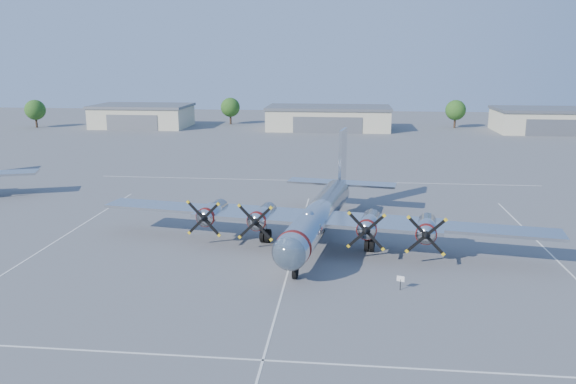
# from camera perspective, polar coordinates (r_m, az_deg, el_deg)

# --- Properties ---
(ground) EXTENTS (260.00, 260.00, 0.00)m
(ground) POSITION_cam_1_polar(r_m,az_deg,el_deg) (52.68, 0.99, -4.66)
(ground) COLOR #5A5A5D
(ground) RESTS_ON ground
(parking_lines) EXTENTS (60.00, 50.08, 0.01)m
(parking_lines) POSITION_cam_1_polar(r_m,az_deg,el_deg) (51.03, 0.81, -5.26)
(parking_lines) COLOR silver
(parking_lines) RESTS_ON ground
(hangar_west) EXTENTS (22.60, 14.60, 5.40)m
(hangar_west) POSITION_cam_1_polar(r_m,az_deg,el_deg) (141.43, -14.56, 7.51)
(hangar_west) COLOR beige
(hangar_west) RESTS_ON ground
(hangar_center) EXTENTS (28.60, 14.60, 5.40)m
(hangar_center) POSITION_cam_1_polar(r_m,az_deg,el_deg) (132.61, 4.14, 7.53)
(hangar_center) COLOR beige
(hangar_center) RESTS_ON ground
(hangar_east) EXTENTS (20.60, 14.60, 5.40)m
(hangar_east) POSITION_cam_1_polar(r_m,az_deg,el_deg) (139.55, 24.39, 6.67)
(hangar_east) COLOR beige
(hangar_east) RESTS_ON ground
(tree_far_west) EXTENTS (4.80, 4.80, 6.64)m
(tree_far_west) POSITION_cam_1_polar(r_m,az_deg,el_deg) (148.41, -24.30, 7.61)
(tree_far_west) COLOR #382619
(tree_far_west) RESTS_ON ground
(tree_west) EXTENTS (4.80, 4.80, 6.64)m
(tree_west) POSITION_cam_1_polar(r_m,az_deg,el_deg) (143.43, -5.88, 8.55)
(tree_west) COLOR #382619
(tree_west) RESTS_ON ground
(tree_east) EXTENTS (4.80, 4.80, 6.64)m
(tree_east) POSITION_cam_1_polar(r_m,az_deg,el_deg) (140.76, 16.66, 7.97)
(tree_east) COLOR #382619
(tree_east) RESTS_ON ground
(main_bomber_b29) EXTENTS (43.90, 33.32, 8.88)m
(main_bomber_b29) POSITION_cam_1_polar(r_m,az_deg,el_deg) (51.90, 3.29, -4.96)
(main_bomber_b29) COLOR silver
(main_bomber_b29) RESTS_ON ground
(info_placard) EXTENTS (0.55, 0.21, 1.07)m
(info_placard) POSITION_cam_1_polar(r_m,az_deg,el_deg) (41.81, 11.36, -8.78)
(info_placard) COLOR black
(info_placard) RESTS_ON ground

